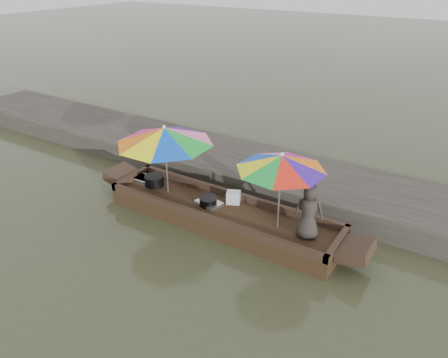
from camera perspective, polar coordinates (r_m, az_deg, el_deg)
The scene contains 11 objects.
water at distance 9.16m, azimuth -0.34°, elevation -5.83°, with size 80.00×80.00×0.00m, color #3E442A.
dock at distance 10.73m, azimuth 6.00°, elevation 0.68°, with size 22.00×2.20×0.50m, color #2D2B26.
boat_hull at distance 9.07m, azimuth -0.34°, elevation -4.90°, with size 5.01×1.20×0.35m, color black.
cooking_pot at distance 9.99m, azimuth -9.10°, elevation -0.20°, with size 0.43×0.43×0.23m, color black.
tray_crayfish at distance 10.25m, azimuth -10.42°, elevation -0.03°, with size 0.53×0.37×0.09m, color silver.
tray_scallop at distance 9.14m, azimuth -1.98°, elevation -3.15°, with size 0.53×0.37×0.06m, color silver.
charcoal_grill at distance 9.09m, azimuth -2.08°, elevation -2.95°, with size 0.36×0.36×0.17m, color black.
supply_bag at distance 9.15m, azimuth 1.23°, elevation -2.41°, with size 0.28×0.22×0.26m, color silver.
vendor at distance 8.00m, azimuth 11.03°, elevation -4.15°, with size 0.53×0.35×1.09m, color #2D2724.
umbrella_bow at distance 9.37m, azimuth -7.57°, elevation 2.50°, with size 2.06×2.06×1.55m, color pink, non-canonical shape.
umbrella_stern at distance 8.07m, azimuth 7.27°, elevation -1.64°, with size 1.65×1.65×1.55m, color orange, non-canonical shape.
Camera 1 is at (4.17, -6.50, 4.92)m, focal length 35.00 mm.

